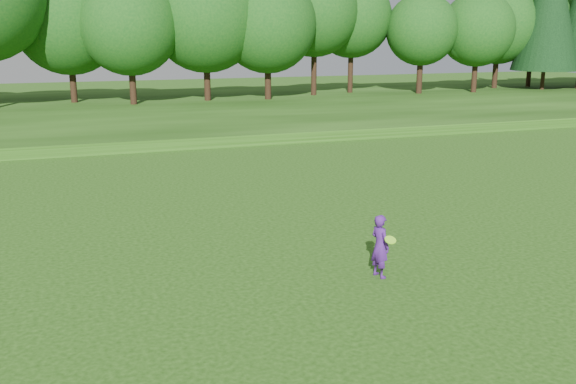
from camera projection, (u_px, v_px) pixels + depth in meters
name	position (u px, v px, depth m)	size (l,w,h in m)	color
ground	(201.00, 300.00, 14.49)	(140.00, 140.00, 0.00)	#183B0B
berm	(103.00, 113.00, 45.57)	(130.00, 30.00, 0.60)	#183B0B
walking_path	(121.00, 150.00, 32.81)	(130.00, 1.60, 0.04)	gray
treeline	(93.00, 1.00, 47.35)	(104.00, 7.00, 15.00)	#0F4412
woman	(380.00, 246.00, 15.72)	(0.51, 0.87, 1.59)	#481A77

